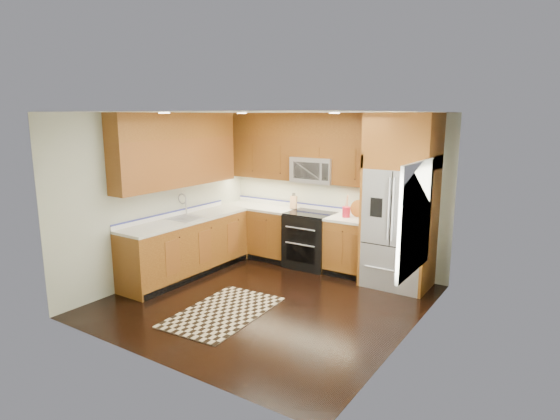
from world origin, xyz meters
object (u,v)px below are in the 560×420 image
Objects in this scene: rug at (223,312)px; utensil_crock at (346,210)px; knife_block at (294,202)px; refrigerator at (400,201)px; range at (310,240)px.

rug is 4.45× the size of utensil_crock.
knife_block is at bearing 96.59° from rug.
utensil_crock is at bearing 175.05° from refrigerator.
rug is at bearing -124.44° from refrigerator.
refrigerator is at bearing -1.40° from range.
rug is (-1.55, -2.26, -1.30)m from refrigerator.
knife_block is at bearing 158.87° from range.
range is 0.36× the size of refrigerator.
knife_block is 0.78× the size of utensil_crock.
utensil_crock is (1.08, -0.13, 0.01)m from knife_block.
rug is 2.72m from knife_block.
range is 0.88m from utensil_crock.
rug is at bearing -105.32° from utensil_crock.
range is 0.59× the size of rug.
refrigerator is 3.03m from rug.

